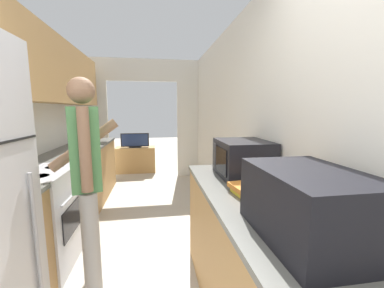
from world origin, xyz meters
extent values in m
cube|color=#B2844C|center=(-1.01, 2.72, 1.95)|extent=(0.32, 3.33, 0.80)
cube|color=silver|center=(1.20, 1.72, 1.25)|extent=(0.06, 7.04, 2.50)
cube|color=silver|center=(-1.05, 4.67, 1.02)|extent=(0.65, 0.06, 2.05)
cube|color=silver|center=(1.05, 4.67, 1.02)|extent=(0.65, 0.06, 2.05)
cube|color=silver|center=(0.00, 4.67, 2.27)|extent=(2.74, 0.06, 0.45)
cube|color=#B2844C|center=(-0.87, 3.28, 0.44)|extent=(0.60, 2.20, 0.88)
cube|color=#565651|center=(-0.87, 3.29, 0.90)|extent=(0.62, 2.21, 0.03)
cube|color=#B2844C|center=(0.87, 0.93, 0.44)|extent=(0.60, 1.75, 0.88)
cube|color=#565651|center=(0.87, 0.93, 0.90)|extent=(0.62, 1.78, 0.03)
cylinder|color=#99999E|center=(-0.43, 0.90, 0.77)|extent=(0.02, 0.02, 0.73)
cube|color=#B7B7BC|center=(-0.86, 1.81, 0.46)|extent=(0.62, 0.74, 0.92)
cube|color=black|center=(-0.55, 1.81, 0.46)|extent=(0.01, 0.51, 0.28)
cylinder|color=#B7B7BC|center=(-0.53, 1.81, 0.69)|extent=(0.02, 0.59, 0.02)
cylinder|color=#232328|center=(-0.74, 1.65, 0.92)|extent=(0.16, 0.16, 0.01)
cylinder|color=#232328|center=(-0.74, 1.97, 0.92)|extent=(0.16, 0.16, 0.01)
cylinder|color=#232328|center=(-0.98, 1.65, 0.92)|extent=(0.16, 0.16, 0.01)
cylinder|color=#232328|center=(-0.98, 1.97, 0.92)|extent=(0.16, 0.16, 0.01)
cylinder|color=#9E9E9E|center=(-0.27, 1.35, 0.43)|extent=(0.16, 0.16, 0.85)
cylinder|color=#9E9E9E|center=(-0.32, 1.52, 0.43)|extent=(0.16, 0.16, 0.85)
cube|color=#4C844C|center=(-0.29, 1.43, 1.17)|extent=(0.26, 0.26, 0.64)
cylinder|color=#8C664C|center=(-0.26, 1.29, 1.19)|extent=(0.10, 0.10, 0.61)
cylinder|color=#8C664C|center=(-0.33, 1.57, 1.19)|extent=(0.54, 0.22, 0.41)
sphere|color=#8C664C|center=(-0.29, 1.43, 1.61)|extent=(0.20, 0.20, 0.20)
cube|color=black|center=(0.87, 0.43, 1.02)|extent=(0.39, 0.56, 0.19)
cube|color=black|center=(0.87, 0.43, 1.17)|extent=(0.39, 0.56, 0.11)
cube|color=#2D2D33|center=(0.87, 0.72, 1.16)|extent=(0.23, 0.02, 0.10)
cube|color=black|center=(0.95, 1.39, 1.07)|extent=(0.39, 0.48, 0.30)
cube|color=black|center=(0.75, 1.34, 1.07)|extent=(0.01, 0.29, 0.20)
cube|color=#38383D|center=(0.75, 1.55, 1.07)|extent=(0.01, 0.10, 0.21)
cube|color=gold|center=(0.85, 0.94, 0.94)|extent=(0.23, 0.27, 0.03)
cube|color=#C67028|center=(0.84, 0.94, 0.97)|extent=(0.26, 0.30, 0.03)
cube|color=#B2844C|center=(-0.23, 5.19, 0.30)|extent=(0.91, 0.42, 0.59)
cube|color=black|center=(-0.23, 5.15, 0.60)|extent=(0.28, 0.16, 0.02)
cube|color=black|center=(-0.23, 5.15, 0.77)|extent=(0.64, 0.04, 0.31)
cube|color=navy|center=(-0.23, 5.12, 0.77)|extent=(0.59, 0.01, 0.28)
camera|label=1|loc=(0.23, -0.43, 1.47)|focal=22.00mm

